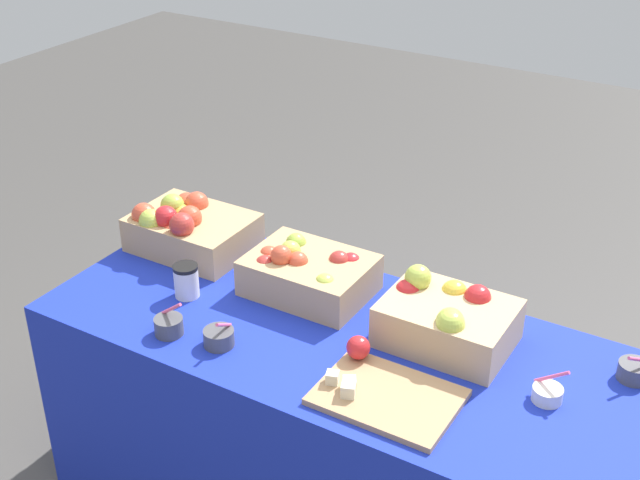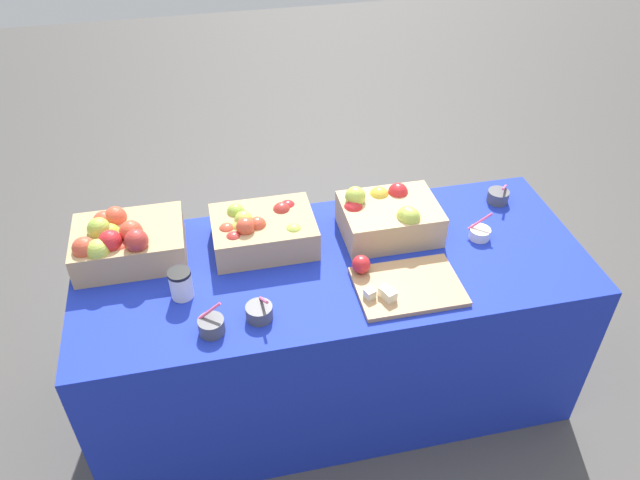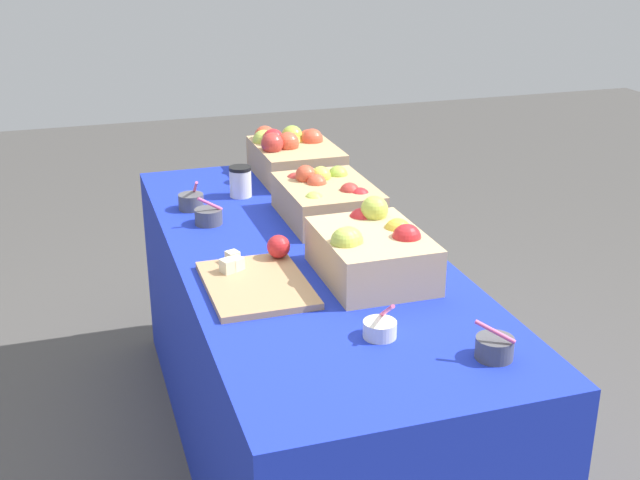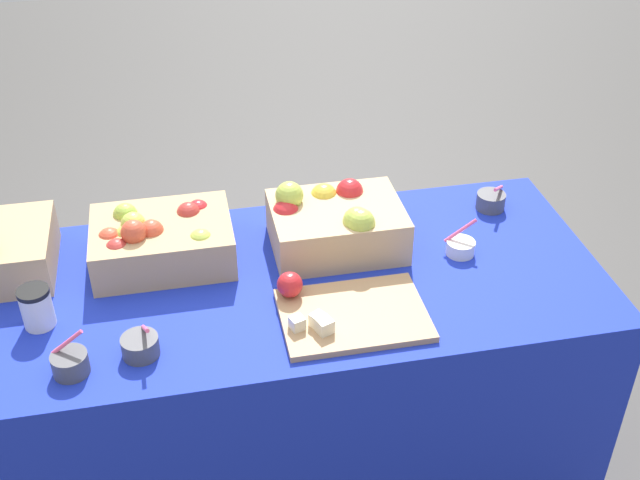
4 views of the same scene
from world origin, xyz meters
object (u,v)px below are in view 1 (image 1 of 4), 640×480
sample_bowl_far (634,371)px  cutting_board_front (381,389)px  apple_crate_left (188,228)px  sample_bowl_near (169,326)px  apple_crate_right (447,319)px  sample_bowl_mid (219,337)px  apple_crate_middle (308,272)px  sample_bowl_extra (547,393)px  coffee_cup (186,281)px

sample_bowl_far → cutting_board_front: bearing=-143.6°
apple_crate_left → sample_bowl_near: (0.28, -0.44, -0.05)m
apple_crate_left → apple_crate_right: (0.99, -0.05, -0.00)m
sample_bowl_mid → sample_bowl_far: bearing=23.1°
apple_crate_left → apple_crate_middle: 0.50m
apple_crate_right → cutting_board_front: apple_crate_right is taller
cutting_board_front → sample_bowl_extra: sample_bowl_extra is taller
apple_crate_middle → sample_bowl_near: apple_crate_middle is taller
apple_crate_right → sample_bowl_extra: bearing=-17.7°
coffee_cup → cutting_board_front: bearing=-9.1°
apple_crate_left → coffee_cup: (0.19, -0.25, -0.02)m
cutting_board_front → sample_bowl_far: sample_bowl_far is taller
apple_crate_right → cutting_board_front: (-0.05, -0.31, -0.06)m
sample_bowl_extra → coffee_cup: coffee_cup is taller
sample_bowl_mid → apple_crate_left: bearing=136.9°
sample_bowl_extra → cutting_board_front: bearing=-152.4°
sample_bowl_near → sample_bowl_far: 1.32m
apple_crate_right → sample_bowl_far: (0.51, 0.10, -0.05)m
sample_bowl_mid → sample_bowl_extra: 0.93m
sample_bowl_near → apple_crate_left: bearing=122.1°
sample_bowl_mid → coffee_cup: size_ratio=0.94×
apple_crate_left → sample_bowl_far: (1.50, 0.05, -0.05)m
sample_bowl_near → sample_bowl_extra: (1.05, 0.28, -0.01)m
sample_bowl_mid → sample_bowl_extra: size_ratio=1.00×
apple_crate_left → coffee_cup: bearing=-52.5°
sample_bowl_near → coffee_cup: same height
sample_bowl_near → coffee_cup: bearing=114.1°
sample_bowl_far → apple_crate_middle: bearing=-175.8°
apple_crate_left → coffee_cup: size_ratio=3.64×
sample_bowl_far → coffee_cup: coffee_cup is taller
apple_crate_right → sample_bowl_near: bearing=-151.7°
coffee_cup → sample_bowl_far: bearing=12.6°
sample_bowl_near → sample_bowl_extra: size_ratio=1.06×
apple_crate_middle → sample_bowl_mid: bearing=-99.8°
apple_crate_middle → sample_bowl_far: size_ratio=3.89×
cutting_board_front → coffee_cup: 0.76m
sample_bowl_far → apple_crate_left: bearing=-178.2°
apple_crate_left → apple_crate_right: bearing=-3.2°
apple_crate_left → cutting_board_front: apple_crate_left is taller
sample_bowl_far → sample_bowl_near: bearing=-158.4°
sample_bowl_extra → apple_crate_right: bearing=162.3°
apple_crate_middle → sample_bowl_near: 0.47m
apple_crate_middle → sample_bowl_mid: (-0.07, -0.38, -0.04)m
apple_crate_left → apple_crate_right: size_ratio=1.09×
apple_crate_middle → coffee_cup: apple_crate_middle is taller
apple_crate_left → apple_crate_middle: size_ratio=1.05×
cutting_board_front → sample_bowl_far: (0.56, 0.41, 0.01)m
apple_crate_middle → sample_bowl_extra: apple_crate_middle is taller
coffee_cup → apple_crate_middle: bearing=35.1°
apple_crate_right → apple_crate_middle: bearing=176.8°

